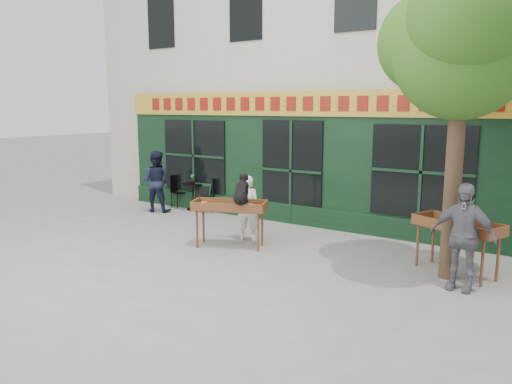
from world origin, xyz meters
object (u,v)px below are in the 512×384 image
book_cart_right (457,229)px  woman (248,208)px  bistro_table (193,191)px  dog (242,188)px  man_left (156,181)px  book_cart_center (230,209)px  man_right (462,237)px

book_cart_right → woman: bearing=-154.3°
bistro_table → dog: bearing=-35.4°
bistro_table → man_left: size_ratio=0.44×
book_cart_center → man_right: size_ratio=0.92×
book_cart_center → woman: 0.66m
book_cart_center → man_right: bearing=-21.3°
woman → man_left: man_left is taller
dog → man_right: man_right is taller
woman → man_right: size_ratio=0.83×
man_right → man_left: man_right is taller
book_cart_center → man_right: 4.59m
book_cart_right → bistro_table: size_ratio=2.14×
bistro_table → man_left: bearing=-133.3°
book_cart_center → bistro_table: bearing=119.7°
man_right → bistro_table: 8.13m
bistro_table → man_right: bearing=-16.9°
book_cart_right → man_right: 0.79m
dog → man_right: size_ratio=0.34×
book_cart_right → man_left: bearing=-163.0°
woman → man_left: (-3.89, 1.07, 0.13)m
woman → man_left: size_ratio=0.85×
dog → man_left: (-4.24, 1.77, -0.43)m
book_cart_right → book_cart_center: bearing=-145.9°
dog → book_cart_center: bearing=149.3°
man_right → book_cart_right: bearing=110.6°
dog → bistro_table: bearing=122.0°
book_cart_right → man_left: 8.28m
man_left → book_cart_center: bearing=135.5°
book_cart_center → man_left: bearing=133.5°
woman → book_cart_right: woman is taller
dog → bistro_table: size_ratio=0.79×
bistro_table → woman: bearing=-29.6°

